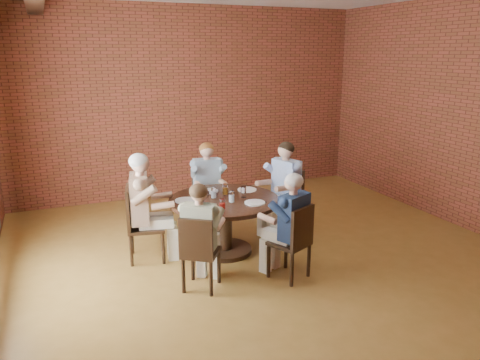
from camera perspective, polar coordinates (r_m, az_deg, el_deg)
name	(u,v)px	position (r m, az deg, el deg)	size (l,w,h in m)	color
floor	(276,267)	(5.95, 4.38, -10.47)	(7.00, 7.00, 0.00)	olive
wall_back	(191,102)	(8.66, -6.03, 9.39)	(7.00, 7.00, 0.00)	brown
dining_table	(224,215)	(6.14, -1.92, -4.24)	(1.44, 1.44, 0.75)	black
chair_a	(287,198)	(6.91, 5.75, -2.19)	(0.55, 0.55, 0.95)	black
diner_a	(283,188)	(6.80, 5.27, -1.03)	(0.54, 0.66, 1.35)	#4669B8
chair_b	(207,194)	(7.12, -4.07, -1.73)	(0.45, 0.45, 0.92)	black
diner_b	(208,186)	(7.00, -3.95, -0.76)	(0.51, 0.62, 1.30)	#8195A4
chair_c	(138,221)	(6.07, -12.28, -4.89)	(0.53, 0.53, 0.97)	black
diner_c	(145,208)	(6.01, -11.48, -3.31)	(0.56, 0.69, 1.39)	brown
chair_d	(199,251)	(5.20, -5.02, -8.58)	(0.53, 0.53, 0.88)	black
diner_d	(201,237)	(5.21, -4.81, -6.94)	(0.47, 0.57, 1.23)	#A0947E
chair_e	(295,240)	(5.47, 6.69, -7.23)	(0.53, 0.53, 0.90)	black
diner_e	(290,226)	(5.46, 6.08, -5.65)	(0.49, 0.61, 1.27)	#192947
plate_a	(247,190)	(6.43, 0.86, -1.18)	(0.26, 0.26, 0.01)	white
plate_b	(209,191)	(6.37, -3.84, -1.37)	(0.26, 0.26, 0.01)	white
plate_c	(185,200)	(6.01, -6.71, -2.48)	(0.26, 0.26, 0.01)	white
plate_d	(255,203)	(5.88, 1.82, -2.78)	(0.26, 0.26, 0.01)	white
glass_a	(243,192)	(6.10, 0.43, -1.47)	(0.07, 0.07, 0.14)	white
glass_b	(225,189)	(6.24, -1.82, -1.11)	(0.07, 0.07, 0.14)	white
glass_c	(204,191)	(6.17, -4.40, -1.34)	(0.07, 0.07, 0.14)	white
glass_d	(214,193)	(6.09, -3.24, -1.53)	(0.07, 0.07, 0.14)	white
glass_e	(207,197)	(5.91, -4.08, -2.07)	(0.07, 0.07, 0.14)	white
glass_f	(222,205)	(5.61, -2.17, -3.01)	(0.07, 0.07, 0.14)	white
glass_g	(232,197)	(5.91, -1.03, -2.03)	(0.07, 0.07, 0.14)	white
smartphone	(262,201)	(5.94, 2.66, -2.63)	(0.06, 0.13, 0.01)	black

